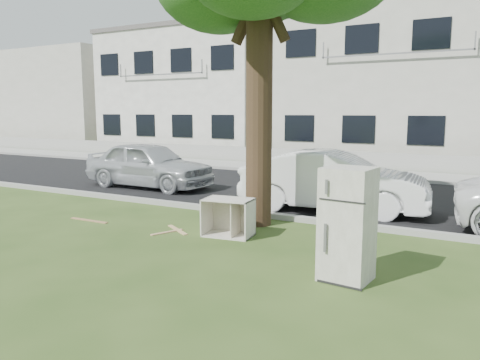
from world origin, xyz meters
The scene contains 16 objects.
ground centered at (0.00, 0.00, 0.00)m, with size 120.00×120.00×0.00m, color #2D4619.
road centered at (0.00, 6.00, 0.01)m, with size 120.00×7.00×0.01m, color black.
kerb_near centered at (0.00, 2.45, 0.00)m, with size 120.00×0.18×0.12m, color gray.
kerb_far centered at (0.00, 9.55, 0.00)m, with size 120.00×0.18×0.12m, color gray.
sidewalk centered at (0.00, 11.00, 0.01)m, with size 120.00×2.80×0.01m, color gray.
low_wall centered at (0.00, 12.60, 0.35)m, with size 120.00×0.15×0.70m, color gray.
townhouse_left centered at (-12.00, 17.50, 3.52)m, with size 10.20×8.16×7.04m.
townhouse_center centered at (0.00, 17.50, 3.72)m, with size 11.22×8.16×7.44m.
filler_left centered at (-26.00, 18.00, 3.20)m, with size 16.00×9.00×6.40m, color beige.
fridge centered at (2.17, -0.55, 0.81)m, with size 0.67×0.62×1.62m, color #B4ADA2.
cabinet centered at (-0.50, 0.70, 0.36)m, with size 0.93×0.58×0.73m, color white.
plank_a centered at (-3.80, 0.29, 0.01)m, with size 1.03×0.08×0.02m, color #9A724A.
plank_b centered at (-1.60, 0.55, 0.01)m, with size 0.86×0.09×0.02m, color tan.
plank_c centered at (-1.68, 0.30, 0.01)m, with size 0.70×0.08×0.02m, color tan.
car_center centered at (0.58, 3.86, 0.72)m, with size 1.53×4.39×1.45m, color white.
car_left centered at (-5.59, 4.50, 0.72)m, with size 1.71×4.25×1.45m, color #B5B9BD.
Camera 1 is at (3.92, -6.90, 2.39)m, focal length 35.00 mm.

